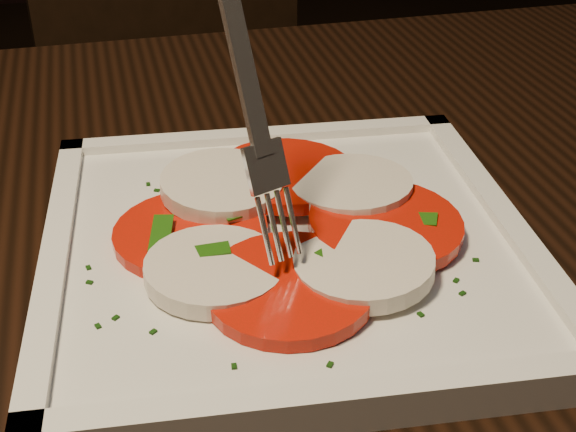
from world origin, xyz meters
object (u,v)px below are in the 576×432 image
chair (191,94)px  fork (233,59)px  plate (288,249)px  table (327,365)px

chair → fork: (-0.06, -0.78, 0.34)m
chair → plate: bearing=-100.7°
chair → plate: (-0.03, -0.77, 0.22)m
table → fork: fork is taller
table → chair: size_ratio=1.30×
chair → fork: bearing=-102.8°
plate → fork: fork is taller
table → plate: bearing=-159.0°
chair → plate: size_ratio=3.35×
chair → fork: size_ratio=4.90×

